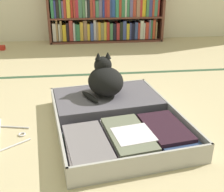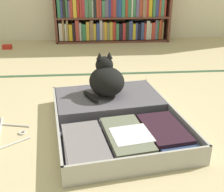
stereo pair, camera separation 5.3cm
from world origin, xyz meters
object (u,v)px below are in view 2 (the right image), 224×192
bookshelf (112,6)px  small_red_pouch (7,47)px  open_suitcase (115,117)px  black_cat (106,80)px  clothes_hanger (7,135)px

bookshelf → small_red_pouch: size_ratio=14.53×
open_suitcase → black_cat: bearing=100.4°
bookshelf → small_red_pouch: bookshelf is taller
black_cat → clothes_hanger: size_ratio=0.70×
black_cat → open_suitcase: bearing=-79.6°
small_red_pouch → bookshelf: bearing=13.6°
bookshelf → open_suitcase: bookshelf is taller
bookshelf → clothes_hanger: (-0.77, -2.28, -0.43)m
clothes_hanger → small_red_pouch: (-0.50, 1.97, 0.02)m
open_suitcase → clothes_hanger: size_ratio=2.21×
bookshelf → black_cat: bookshelf is taller
open_suitcase → black_cat: size_ratio=3.14×
open_suitcase → small_red_pouch: bearing=120.2°
bookshelf → small_red_pouch: 1.36m
bookshelf → black_cat: 2.01m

